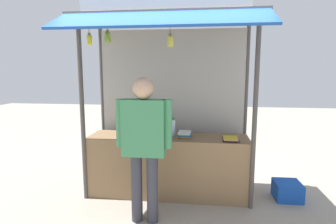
# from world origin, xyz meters

# --- Properties ---
(ground_plane) EXTENTS (20.00, 20.00, 0.00)m
(ground_plane) POSITION_xyz_m (0.00, 0.00, 0.00)
(ground_plane) COLOR #9E9384
(stall_counter) EXTENTS (2.26, 0.59, 0.86)m
(stall_counter) POSITION_xyz_m (0.00, 0.00, 0.43)
(stall_counter) COLOR olive
(stall_counter) RESTS_ON ground
(stall_structure) EXTENTS (2.46, 1.51, 2.84)m
(stall_structure) POSITION_xyz_m (0.00, 0.15, 1.71)
(stall_structure) COLOR #4C4742
(stall_structure) RESTS_ON ground
(water_bottle_front_left) EXTENTS (0.06, 0.06, 0.22)m
(water_bottle_front_left) POSITION_xyz_m (-0.13, 0.15, 0.96)
(water_bottle_front_left) COLOR silver
(water_bottle_front_left) RESTS_ON stall_counter
(water_bottle_back_left) EXTENTS (0.08, 0.08, 0.28)m
(water_bottle_back_left) POSITION_xyz_m (-0.46, 0.04, 0.99)
(water_bottle_back_left) COLOR silver
(water_bottle_back_left) RESTS_ON stall_counter
(water_bottle_back_right) EXTENTS (0.07, 0.07, 0.24)m
(water_bottle_back_right) POSITION_xyz_m (-0.54, 0.19, 0.97)
(water_bottle_back_right) COLOR silver
(water_bottle_back_right) RESTS_ON stall_counter
(water_bottle_far_right) EXTENTS (0.07, 0.07, 0.26)m
(water_bottle_far_right) POSITION_xyz_m (0.06, 0.05, 0.98)
(water_bottle_far_right) COLOR silver
(water_bottle_far_right) RESTS_ON stall_counter
(water_bottle_far_left) EXTENTS (0.07, 0.07, 0.27)m
(water_bottle_far_left) POSITION_xyz_m (-0.41, 0.23, 0.98)
(water_bottle_far_left) COLOR silver
(water_bottle_far_left) RESTS_ON stall_counter
(magazine_stack_right) EXTENTS (0.22, 0.31, 0.03)m
(magazine_stack_right) POSITION_xyz_m (0.86, -0.10, 0.87)
(magazine_stack_right) COLOR black
(magazine_stack_right) RESTS_ON stall_counter
(magazine_stack_rear_center) EXTENTS (0.20, 0.26, 0.08)m
(magazine_stack_rear_center) POSITION_xyz_m (0.24, -0.02, 0.89)
(magazine_stack_rear_center) COLOR green
(magazine_stack_rear_center) RESTS_ON stall_counter
(banana_bunch_leftmost) EXTENTS (0.09, 0.09, 0.30)m
(banana_bunch_leftmost) POSITION_xyz_m (0.08, -0.40, 2.13)
(banana_bunch_leftmost) COLOR #332D23
(banana_bunch_rightmost) EXTENTS (0.09, 0.09, 0.24)m
(banana_bunch_rightmost) POSITION_xyz_m (-0.70, -0.40, 2.19)
(banana_bunch_rightmost) COLOR #332D23
(banana_bunch_inner_right) EXTENTS (0.09, 0.09, 0.26)m
(banana_bunch_inner_right) POSITION_xyz_m (-0.94, -0.40, 2.16)
(banana_bunch_inner_right) COLOR #332D23
(vendor_person) EXTENTS (0.65, 0.24, 1.71)m
(vendor_person) POSITION_xyz_m (-0.18, -0.78, 1.03)
(vendor_person) COLOR #383842
(vendor_person) RESTS_ON ground
(plastic_crate) EXTENTS (0.36, 0.36, 0.25)m
(plastic_crate) POSITION_xyz_m (1.68, 0.03, 0.12)
(plastic_crate) COLOR #194CB2
(plastic_crate) RESTS_ON ground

